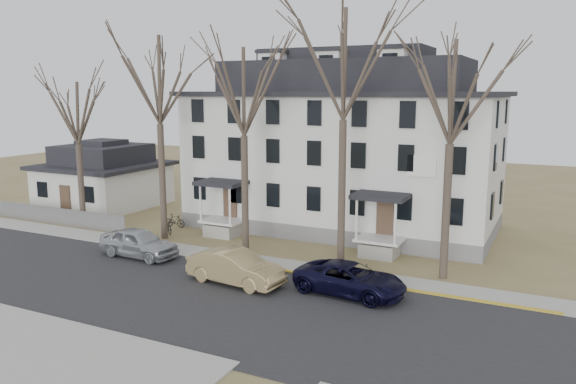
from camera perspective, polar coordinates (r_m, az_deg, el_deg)
The scene contains 17 objects.
ground at distance 23.19m, azimuth -5.96°, elevation -13.44°, with size 120.00×120.00×0.00m, color olive.
main_road at distance 24.76m, azimuth -3.45°, elevation -11.81°, with size 120.00×10.00×0.04m, color #27272A.
far_sidewalk at distance 29.80m, azimuth 2.30°, elevation -7.93°, with size 120.00×2.00×0.08m, color #A09F97.
yellow_curb at distance 27.45m, azimuth 11.25°, elevation -9.75°, with size 14.00×0.25×0.06m, color gold.
boarding_house at distance 38.50m, azimuth 5.65°, elevation 4.36°, with size 20.80×12.36×12.05m.
small_house at distance 48.13m, azimuth -18.21°, elevation 1.31°, with size 8.70×8.70×5.00m.
fence at distance 43.46m, azimuth -23.06°, elevation -2.94°, with size 14.00×0.06×1.20m, color gray.
tree_far_left at distance 35.66m, azimuth -13.06°, elevation 11.67°, with size 8.40×8.40×13.72m.
tree_mid_left at distance 32.22m, azimuth -4.55°, elevation 10.76°, with size 7.80×7.80×12.74m.
tree_center at distance 29.67m, azimuth 5.73°, elevation 13.66°, with size 9.00×9.00×14.70m.
tree_mid_right at distance 28.15m, azimuth 16.39°, elevation 10.47°, with size 7.80×7.80×12.74m.
tree_bungalow at distance 40.43m, azimuth -20.73°, elevation 7.93°, with size 6.60×6.60×10.78m.
car_silver at distance 32.87m, azimuth -14.92°, elevation -5.06°, with size 1.92×4.78×1.63m, color #A6ABB0.
car_tan at distance 27.60m, azimuth -5.36°, elevation -7.68°, with size 1.74×4.98×1.64m, color #9F8858.
car_navy at distance 26.29m, azimuth 6.33°, elevation -8.85°, with size 2.39×5.19×1.44m, color black.
bicycle_left at distance 37.99m, azimuth -12.21°, elevation -3.37°, with size 0.67×1.91×1.01m, color black.
bicycle_right at distance 39.35m, azimuth -11.41°, elevation -2.94°, with size 0.43×1.53×0.92m, color black.
Camera 1 is at (11.41, -17.92, 9.29)m, focal length 35.00 mm.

